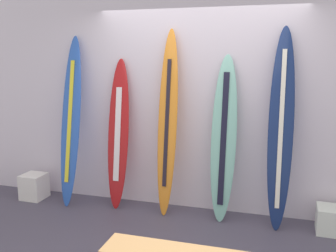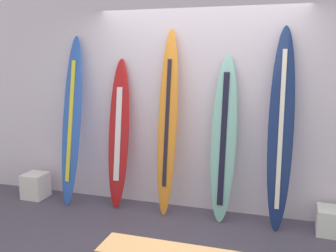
{
  "view_description": "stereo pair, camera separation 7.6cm",
  "coord_description": "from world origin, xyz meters",
  "px_view_note": "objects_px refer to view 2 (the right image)",
  "views": [
    {
      "loc": [
        0.93,
        -3.31,
        1.94
      ],
      "look_at": [
        -0.31,
        0.95,
        1.11
      ],
      "focal_mm": 40.08,
      "sensor_mm": 36.0,
      "label": 1
    },
    {
      "loc": [
        1.0,
        -3.28,
        1.94
      ],
      "look_at": [
        -0.31,
        0.95,
        1.11
      ],
      "focal_mm": 40.08,
      "sensor_mm": 36.0,
      "label": 2
    }
  ],
  "objects_px": {
    "surfboard_cobalt": "(72,122)",
    "surfboard_seafoam": "(224,140)",
    "display_block_left": "(332,221)",
    "surfboard_crimson": "(119,135)",
    "surfboard_sunset": "(168,123)",
    "display_block_center": "(36,186)",
    "surfboard_navy": "(281,130)"
  },
  "relations": [
    {
      "from": "surfboard_cobalt",
      "to": "surfboard_seafoam",
      "type": "bearing_deg",
      "value": 1.68
    },
    {
      "from": "display_block_left",
      "to": "surfboard_cobalt",
      "type": "bearing_deg",
      "value": 179.99
    },
    {
      "from": "display_block_center",
      "to": "surfboard_navy",
      "type": "bearing_deg",
      "value": 1.28
    },
    {
      "from": "surfboard_navy",
      "to": "surfboard_cobalt",
      "type": "bearing_deg",
      "value": -179.42
    },
    {
      "from": "surfboard_crimson",
      "to": "display_block_center",
      "type": "relative_size",
      "value": 5.6
    },
    {
      "from": "surfboard_crimson",
      "to": "surfboard_navy",
      "type": "height_order",
      "value": "surfboard_navy"
    },
    {
      "from": "surfboard_navy",
      "to": "display_block_center",
      "type": "xyz_separation_m",
      "value": [
        -3.21,
        -0.07,
        -0.97
      ]
    },
    {
      "from": "surfboard_crimson",
      "to": "surfboard_seafoam",
      "type": "distance_m",
      "value": 1.35
    },
    {
      "from": "surfboard_sunset",
      "to": "display_block_left",
      "type": "bearing_deg",
      "value": -1.34
    },
    {
      "from": "surfboard_crimson",
      "to": "surfboard_sunset",
      "type": "relative_size",
      "value": 0.84
    },
    {
      "from": "surfboard_cobalt",
      "to": "display_block_left",
      "type": "height_order",
      "value": "surfboard_cobalt"
    },
    {
      "from": "surfboard_crimson",
      "to": "surfboard_sunset",
      "type": "bearing_deg",
      "value": -1.95
    },
    {
      "from": "surfboard_crimson",
      "to": "surfboard_seafoam",
      "type": "height_order",
      "value": "surfboard_seafoam"
    },
    {
      "from": "surfboard_navy",
      "to": "display_block_center",
      "type": "distance_m",
      "value": 3.35
    },
    {
      "from": "surfboard_crimson",
      "to": "surfboard_sunset",
      "type": "height_order",
      "value": "surfboard_sunset"
    },
    {
      "from": "surfboard_seafoam",
      "to": "display_block_left",
      "type": "bearing_deg",
      "value": -2.75
    },
    {
      "from": "surfboard_sunset",
      "to": "surfboard_crimson",
      "type": "bearing_deg",
      "value": 178.05
    },
    {
      "from": "surfboard_crimson",
      "to": "display_block_left",
      "type": "relative_size",
      "value": 5.83
    },
    {
      "from": "display_block_left",
      "to": "display_block_center",
      "type": "relative_size",
      "value": 0.96
    },
    {
      "from": "surfboard_seafoam",
      "to": "display_block_left",
      "type": "xyz_separation_m",
      "value": [
        1.23,
        -0.06,
        -0.82
      ]
    },
    {
      "from": "surfboard_crimson",
      "to": "surfboard_seafoam",
      "type": "relative_size",
      "value": 0.97
    },
    {
      "from": "surfboard_cobalt",
      "to": "surfboard_crimson",
      "type": "distance_m",
      "value": 0.66
    },
    {
      "from": "surfboard_navy",
      "to": "display_block_center",
      "type": "relative_size",
      "value": 6.67
    },
    {
      "from": "surfboard_navy",
      "to": "surfboard_crimson",
      "type": "bearing_deg",
      "value": 178.84
    },
    {
      "from": "surfboard_cobalt",
      "to": "display_block_left",
      "type": "bearing_deg",
      "value": -0.01
    },
    {
      "from": "display_block_left",
      "to": "display_block_center",
      "type": "bearing_deg",
      "value": -179.33
    },
    {
      "from": "surfboard_crimson",
      "to": "surfboard_seafoam",
      "type": "xyz_separation_m",
      "value": [
        1.35,
        -0.01,
        0.03
      ]
    },
    {
      "from": "display_block_center",
      "to": "display_block_left",
      "type": "bearing_deg",
      "value": 0.67
    },
    {
      "from": "surfboard_cobalt",
      "to": "display_block_center",
      "type": "height_order",
      "value": "surfboard_cobalt"
    },
    {
      "from": "surfboard_cobalt",
      "to": "surfboard_seafoam",
      "type": "relative_size",
      "value": 1.12
    },
    {
      "from": "surfboard_sunset",
      "to": "surfboard_navy",
      "type": "distance_m",
      "value": 1.32
    },
    {
      "from": "surfboard_seafoam",
      "to": "display_block_center",
      "type": "bearing_deg",
      "value": -177.7
    }
  ]
}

